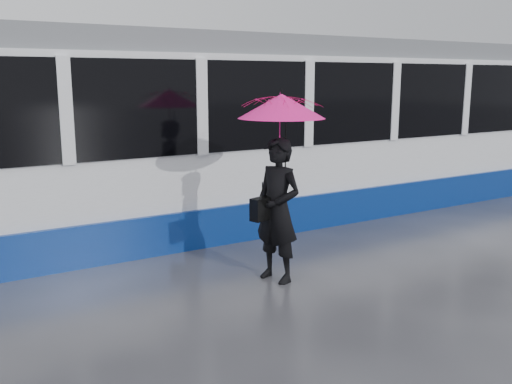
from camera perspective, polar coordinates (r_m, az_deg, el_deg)
ground at (r=8.38m, az=3.01°, el=-7.00°), size 90.00×90.00×0.00m
rails at (r=10.44m, az=-4.77°, el=-3.25°), size 34.00×1.51×0.02m
tram at (r=10.07m, az=-5.92°, el=5.61°), size 26.00×2.56×3.35m
woman at (r=7.41m, az=2.16°, el=-1.85°), size 0.63×0.79×1.89m
umbrella at (r=7.26m, az=2.56°, el=6.88°), size 1.38×1.38×1.28m
handbag at (r=7.30m, az=0.64°, el=-1.67°), size 0.37×0.24×0.47m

